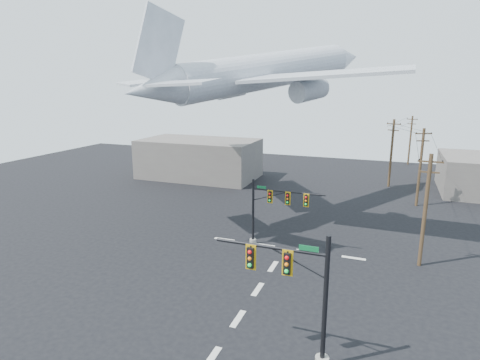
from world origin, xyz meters
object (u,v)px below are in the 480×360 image
at_px(signal_mast_near, 301,295).
at_px(signal_mast_far, 270,210).
at_px(utility_pole_a, 425,209).
at_px(utility_pole_b, 420,166).
at_px(airliner, 268,72).
at_px(utility_pole_c, 391,152).
at_px(utility_pole_d, 410,139).

bearing_deg(signal_mast_near, signal_mast_far, 112.13).
relative_size(signal_mast_near, utility_pole_a, 0.79).
bearing_deg(utility_pole_b, airliner, -167.28).
bearing_deg(signal_mast_far, utility_pole_c, 70.20).
bearing_deg(signal_mast_near, airliner, 111.07).
distance_m(utility_pole_d, airliner, 41.86).
xyz_separation_m(signal_mast_far, utility_pole_d, (12.94, 45.89, 1.14)).
relative_size(utility_pole_a, utility_pole_c, 0.96).
xyz_separation_m(utility_pole_c, utility_pole_d, (3.11, 18.59, -0.41)).
bearing_deg(utility_pole_d, utility_pole_b, -78.71).
xyz_separation_m(utility_pole_a, utility_pole_c, (-2.77, 26.79, 0.23)).
height_order(utility_pole_a, airliner, airliner).
bearing_deg(signal_mast_near, utility_pole_b, 77.54).
height_order(utility_pole_b, airliner, airliner).
bearing_deg(utility_pole_a, airliner, 153.31).
distance_m(signal_mast_near, utility_pole_d, 60.78).
bearing_deg(utility_pole_d, airliner, -102.56).
relative_size(signal_mast_far, utility_pole_c, 0.70).
distance_m(utility_pole_c, utility_pole_d, 18.85).
relative_size(signal_mast_far, utility_pole_b, 0.72).
bearing_deg(airliner, utility_pole_a, -90.84).
xyz_separation_m(utility_pole_a, utility_pole_b, (0.55, 17.88, 0.10)).
height_order(signal_mast_far, utility_pole_d, utility_pole_d).
height_order(utility_pole_d, airliner, airliner).
distance_m(utility_pole_b, airliner, 21.71).
bearing_deg(signal_mast_near, utility_pole_d, 83.34).
distance_m(signal_mast_far, utility_pole_d, 47.69).
bearing_deg(airliner, signal_mast_far, -133.60).
height_order(utility_pole_b, utility_pole_d, utility_pole_b).
bearing_deg(utility_pole_a, utility_pole_d, 90.84).
bearing_deg(utility_pole_a, utility_pole_c, 97.17).
height_order(utility_pole_a, utility_pole_d, utility_pole_a).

